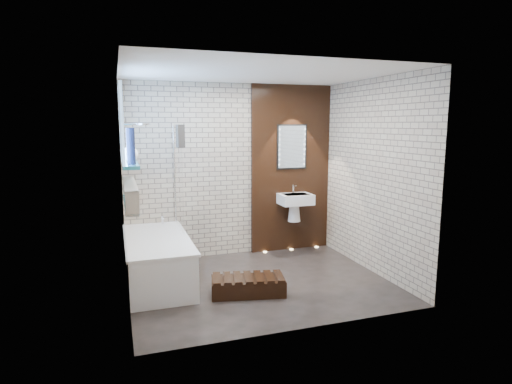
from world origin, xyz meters
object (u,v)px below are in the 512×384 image
object	(u,v)px
bath_screen	(178,178)
led_mirror	(292,147)
washbasin	(295,203)
walnut_step	(248,286)
bathtub	(158,260)

from	to	relation	value
bath_screen	led_mirror	xyz separation A→B (m)	(1.82, 0.34, 0.37)
washbasin	walnut_step	bearing A→B (deg)	-131.10
led_mirror	walnut_step	bearing A→B (deg)	-128.03
washbasin	bath_screen	bearing A→B (deg)	-174.22
bathtub	led_mirror	world-z (taller)	led_mirror
led_mirror	washbasin	bearing A→B (deg)	-90.00
led_mirror	walnut_step	distance (m)	2.49
bath_screen	bathtub	bearing A→B (deg)	-128.90
bathtub	led_mirror	distance (m)	2.68
bathtub	led_mirror	xyz separation A→B (m)	(2.17, 0.78, 1.36)
bathtub	bath_screen	bearing A→B (deg)	51.10
washbasin	bathtub	bearing A→B (deg)	-163.99
bath_screen	washbasin	world-z (taller)	bath_screen
washbasin	led_mirror	xyz separation A→B (m)	(0.00, 0.16, 0.86)
bathtub	walnut_step	bearing A→B (deg)	-37.54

